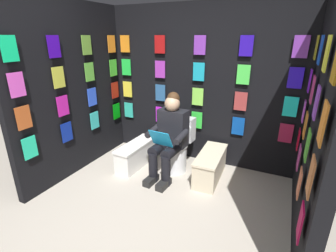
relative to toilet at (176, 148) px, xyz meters
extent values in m
plane|color=#B2A899|center=(-0.17, 1.60, -0.33)|extent=(30.00, 30.00, 0.00)
cube|color=black|center=(-0.17, -0.48, 0.85)|extent=(2.99, 0.10, 2.35)
cube|color=#2CB09F|center=(1.09, -0.39, 0.34)|extent=(0.17, 0.01, 0.26)
cube|color=#C31EDC|center=(0.46, -0.39, 0.34)|extent=(0.17, 0.01, 0.26)
cube|color=green|center=(-0.17, -0.39, 0.34)|extent=(0.17, 0.01, 0.26)
cube|color=#0A429F|center=(-0.80, -0.39, 0.34)|extent=(0.17, 0.01, 0.26)
cube|color=#9A1A41|center=(-1.43, -0.39, 0.34)|extent=(0.17, 0.01, 0.26)
cube|color=yellow|center=(1.09, -0.39, 0.71)|extent=(0.17, 0.01, 0.26)
cube|color=#2C5C91|center=(0.46, -0.39, 0.71)|extent=(0.17, 0.01, 0.26)
cube|color=#91EC50|center=(-0.17, -0.39, 0.71)|extent=(0.17, 0.01, 0.26)
cube|color=#A53838|center=(-0.80, -0.39, 0.71)|extent=(0.17, 0.01, 0.26)
cube|color=#17EED4|center=(-1.43, -0.39, 0.71)|extent=(0.17, 0.01, 0.26)
cube|color=green|center=(1.09, -0.39, 1.08)|extent=(0.17, 0.01, 0.26)
cube|color=purple|center=(0.46, -0.39, 1.08)|extent=(0.17, 0.01, 0.26)
cube|color=#19A8C5|center=(-0.17, -0.39, 1.08)|extent=(0.17, 0.01, 0.26)
cube|color=#49E44B|center=(-0.80, -0.39, 1.08)|extent=(0.17, 0.01, 0.26)
cube|color=#2B14D8|center=(-1.43, -0.39, 1.08)|extent=(0.17, 0.01, 0.26)
cube|color=orange|center=(1.09, -0.39, 1.45)|extent=(0.17, 0.01, 0.26)
cube|color=#AF1213|center=(0.46, -0.39, 1.45)|extent=(0.17, 0.01, 0.26)
cube|color=purple|center=(-0.17, -0.39, 1.45)|extent=(0.17, 0.01, 0.26)
cube|color=#280FAF|center=(-0.80, -0.39, 1.45)|extent=(0.17, 0.01, 0.26)
cube|color=purple|center=(-1.43, -0.39, 1.45)|extent=(0.17, 0.01, 0.26)
cube|color=black|center=(-1.66, 0.59, 0.85)|extent=(0.10, 2.02, 2.35)
cube|color=red|center=(-1.58, -0.24, 0.34)|extent=(0.01, 0.17, 0.26)
cube|color=#BB3C89|center=(-1.58, 0.31, 0.34)|extent=(0.01, 0.17, 0.26)
cube|color=#ED7A52|center=(-1.58, 0.86, 0.34)|extent=(0.01, 0.17, 0.26)
cube|color=#B1093F|center=(-1.58, 1.41, 0.34)|extent=(0.01, 0.17, 0.26)
cube|color=#E04BE8|center=(-1.58, -0.24, 0.71)|extent=(0.01, 0.17, 0.26)
cube|color=orange|center=(-1.58, 0.31, 0.71)|extent=(0.01, 0.17, 0.26)
cube|color=green|center=(-1.58, 0.86, 0.71)|extent=(0.01, 0.17, 0.26)
cube|color=#C26E39|center=(-1.58, 1.41, 0.71)|extent=(0.01, 0.17, 0.26)
cube|color=#881DE6|center=(-1.58, -0.24, 1.08)|extent=(0.01, 0.17, 0.26)
cube|color=#BF3075|center=(-1.58, 0.31, 1.08)|extent=(0.01, 0.17, 0.26)
cube|color=purple|center=(-1.58, 0.86, 1.08)|extent=(0.01, 0.17, 0.26)
cube|color=orange|center=(-1.58, 1.41, 1.08)|extent=(0.01, 0.17, 0.26)
cube|color=#A7A220|center=(-1.58, -0.24, 1.45)|extent=(0.01, 0.17, 0.26)
cube|color=#1245BC|center=(-1.58, 0.31, 1.45)|extent=(0.01, 0.17, 0.26)
cube|color=yellow|center=(-1.58, 0.86, 1.45)|extent=(0.01, 0.17, 0.26)
cube|color=black|center=(1.33, 0.59, 0.85)|extent=(0.10, 2.02, 2.35)
cube|color=#20D99F|center=(1.24, 1.41, 0.34)|extent=(0.01, 0.17, 0.26)
cube|color=navy|center=(1.24, 0.86, 0.34)|extent=(0.01, 0.17, 0.26)
cube|color=#34C3BD|center=(1.24, 0.31, 0.34)|extent=(0.01, 0.17, 0.26)
cube|color=#078E0A|center=(1.24, -0.24, 0.34)|extent=(0.01, 0.17, 0.26)
cube|color=#BB5323|center=(1.24, 1.41, 0.71)|extent=(0.01, 0.17, 0.26)
cube|color=#C61D9D|center=(1.24, 0.86, 0.71)|extent=(0.01, 0.17, 0.26)
cube|color=blue|center=(1.24, 0.31, 0.71)|extent=(0.01, 0.17, 0.26)
cube|color=maroon|center=(1.24, -0.24, 0.71)|extent=(0.01, 0.17, 0.26)
cube|color=#DD4DC3|center=(1.24, 1.41, 1.08)|extent=(0.01, 0.17, 0.26)
cube|color=gold|center=(1.24, 0.86, 1.08)|extent=(0.01, 0.17, 0.26)
cube|color=#5DB43B|center=(1.24, 0.31, 1.08)|extent=(0.01, 0.17, 0.26)
cube|color=green|center=(1.24, -0.24, 1.08)|extent=(0.01, 0.17, 0.26)
cube|color=#10D47B|center=(1.24, 1.41, 1.45)|extent=(0.01, 0.17, 0.26)
cube|color=#370BA3|center=(1.24, 0.86, 1.45)|extent=(0.01, 0.17, 0.26)
cube|color=#69A037|center=(1.24, 0.31, 1.45)|extent=(0.01, 0.17, 0.26)
cube|color=orange|center=(1.24, -0.24, 1.45)|extent=(0.01, 0.17, 0.26)
cylinder|color=white|center=(0.00, 0.08, -0.13)|extent=(0.38, 0.38, 0.40)
cylinder|color=white|center=(0.00, 0.08, 0.09)|extent=(0.41, 0.41, 0.02)
cube|color=white|center=(-0.01, -0.18, 0.25)|extent=(0.39, 0.20, 0.36)
cylinder|color=white|center=(-0.01, -0.09, 0.25)|extent=(0.39, 0.09, 0.39)
cube|color=black|center=(0.00, 0.11, 0.36)|extent=(0.41, 0.24, 0.52)
sphere|color=tan|center=(0.01, 0.14, 0.71)|extent=(0.21, 0.21, 0.21)
sphere|color=#472D19|center=(0.00, 0.11, 0.78)|extent=(0.17, 0.17, 0.17)
cylinder|color=black|center=(-0.08, 0.31, 0.11)|extent=(0.17, 0.41, 0.15)
cylinder|color=black|center=(0.12, 0.30, 0.11)|extent=(0.17, 0.41, 0.15)
cylinder|color=black|center=(-0.07, 0.49, -0.11)|extent=(0.12, 0.12, 0.42)
cylinder|color=black|center=(0.13, 0.48, -0.11)|extent=(0.12, 0.12, 0.42)
cube|color=black|center=(-0.07, 0.55, -0.28)|extent=(0.13, 0.27, 0.09)
cube|color=black|center=(0.13, 0.54, -0.28)|extent=(0.13, 0.27, 0.09)
cylinder|color=black|center=(-0.20, 0.30, 0.33)|extent=(0.10, 0.31, 0.13)
cylinder|color=black|center=(0.24, 0.27, 0.33)|extent=(0.10, 0.31, 0.13)
cube|color=#189ADE|center=(0.03, 0.45, 0.32)|extent=(0.31, 0.15, 0.23)
cube|color=beige|center=(-0.55, 0.06, -0.15)|extent=(0.32, 0.80, 0.35)
cube|color=beige|center=(-0.55, 0.06, 0.04)|extent=(0.34, 0.83, 0.03)
cube|color=white|center=(0.58, 0.19, -0.16)|extent=(0.28, 0.79, 0.33)
cube|color=white|center=(0.58, 0.19, 0.02)|extent=(0.29, 0.82, 0.03)
camera|label=1|loc=(-1.35, 3.07, 1.57)|focal=26.53mm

